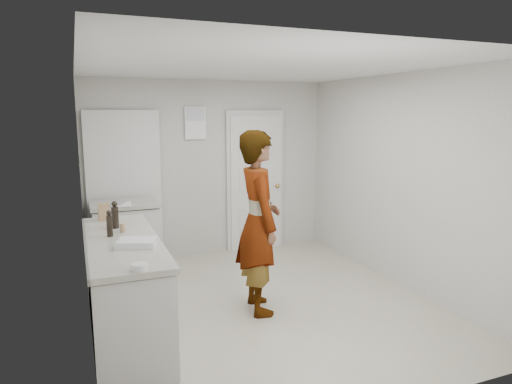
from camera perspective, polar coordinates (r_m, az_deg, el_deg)
name	(u,v)px	position (r m, az deg, el deg)	size (l,w,h in m)	color
ground	(262,303)	(5.12, 0.72, -13.66)	(4.00, 4.00, 0.00)	#AFA993
room_shell	(199,185)	(6.57, -7.17, 0.88)	(4.00, 4.00, 4.00)	#AAA7A1
main_counter	(124,291)	(4.46, -16.12, -11.81)	(0.64, 1.96, 0.93)	beige
side_counter	(126,240)	(6.13, -15.91, -5.79)	(0.84, 0.61, 0.93)	beige
person	(259,222)	(4.67, 0.32, -3.81)	(0.69, 0.45, 1.88)	silver
cake_mix_box	(104,212)	(5.05, -18.49, -2.38)	(0.11, 0.05, 0.19)	#9C7D4E
spice_jar	(123,228)	(4.52, -16.32, -4.31)	(0.06, 0.06, 0.09)	tan
oil_cruet_a	(115,215)	(4.67, -17.21, -2.80)	(0.07, 0.07, 0.27)	black
oil_cruet_b	(109,224)	(4.38, -17.84, -3.83)	(0.05, 0.05, 0.25)	black
baking_dish	(137,243)	(4.03, -14.66, -6.19)	(0.38, 0.32, 0.06)	silver
egg_bowl	(139,267)	(3.44, -14.37, -9.05)	(0.12, 0.12, 0.04)	silver
papers	(121,204)	(5.87, -16.51, -1.48)	(0.24, 0.31, 0.01)	white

